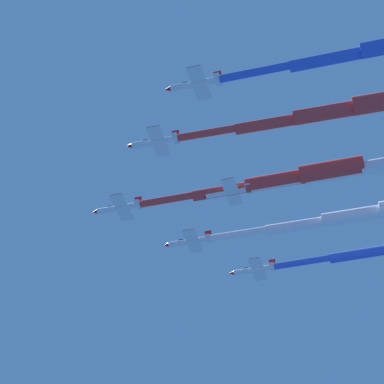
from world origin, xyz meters
TOP-DOWN VIEW (x-y plane):
  - jet_lead at (-6.49, 15.20)m, footprint 25.04×50.11m
  - jet_port_inner at (0.60, 31.27)m, footprint 26.27×50.75m
  - jet_starboard_inner at (-24.87, 21.61)m, footprint 27.13×53.41m

SIDE VIEW (x-z plane):
  - jet_lead at x=-6.49m, z-range 168.18..172.05m
  - jet_starboard_inner at x=-24.87m, z-range 168.87..172.80m
  - jet_port_inner at x=0.60m, z-range 170.02..173.92m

